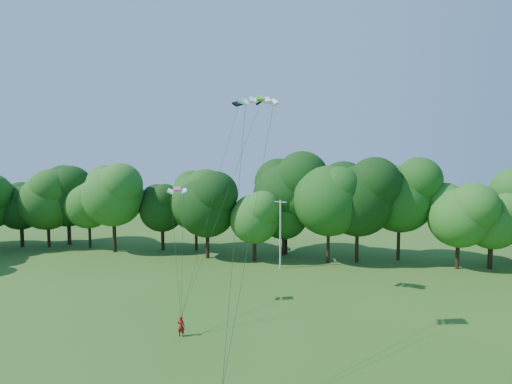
# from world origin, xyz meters

# --- Properties ---
(utility_pole) EXTENTS (1.56, 0.67, 8.24)m
(utility_pole) POSITION_xyz_m (1.95, 30.34, 4.23)
(utility_pole) COLOR beige
(utility_pole) RESTS_ON ground
(kite_flyer_left) EXTENTS (0.56, 0.37, 1.53)m
(kite_flyer_left) POSITION_xyz_m (-3.20, 10.59, 0.76)
(kite_flyer_left) COLOR maroon
(kite_flyer_left) RESTS_ON ground
(kite_teal) EXTENTS (2.96, 1.87, 0.55)m
(kite_teal) POSITION_xyz_m (0.28, 19.23, 18.48)
(kite_teal) COLOR #05ADA1
(kite_teal) RESTS_ON ground
(kite_green) EXTENTS (2.59, 1.62, 0.57)m
(kite_green) POSITION_xyz_m (2.66, 10.65, 17.22)
(kite_green) COLOR green
(kite_green) RESTS_ON ground
(kite_pink) EXTENTS (1.85, 1.33, 0.35)m
(kite_pink) POSITION_xyz_m (-5.50, 16.18, 10.51)
(kite_pink) COLOR #EA419D
(kite_pink) RESTS_ON ground
(tree_back_west) EXTENTS (8.93, 8.93, 12.99)m
(tree_back_west) POSITION_xyz_m (-33.54, 36.20, 8.11)
(tree_back_west) COLOR #371F16
(tree_back_west) RESTS_ON ground
(tree_back_center) EXTENTS (10.00, 10.00, 14.54)m
(tree_back_center) POSITION_xyz_m (1.85, 37.85, 9.08)
(tree_back_center) COLOR black
(tree_back_center) RESTS_ON ground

